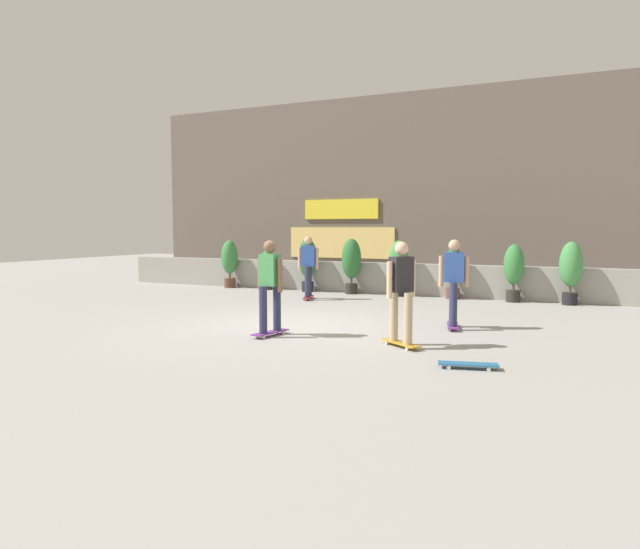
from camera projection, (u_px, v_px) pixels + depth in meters
ground_plane at (289, 326)px, 10.73m from camera, size 48.00×48.00×0.00m
planter_wall at (382, 278)px, 16.16m from camera, size 18.00×0.40×0.90m
building_backdrop at (416, 191)px, 19.57m from camera, size 20.00×2.08×6.50m
potted_plant_0 at (230, 260)px, 17.72m from camera, size 0.53×0.53×1.53m
potted_plant_1 at (267, 268)px, 17.19m from camera, size 0.38×0.38×1.23m
potted_plant_2 at (308, 260)px, 16.60m from camera, size 0.57×0.57×1.61m
potted_plant_3 at (351, 261)px, 16.02m from camera, size 0.57×0.57×1.61m
potted_plant_4 at (399, 264)px, 15.45m from camera, size 0.55×0.55×1.57m
potted_plant_5 at (453, 269)px, 14.85m from camera, size 0.47×0.47×1.41m
potted_plant_6 at (514, 268)px, 14.22m from camera, size 0.51×0.51×1.50m
potted_plant_7 at (571, 268)px, 13.67m from camera, size 0.55×0.55×1.58m
skater_far_left at (308, 265)px, 14.73m from camera, size 0.54×0.82×1.70m
skater_far_right at (270, 283)px, 9.67m from camera, size 0.55×0.82×1.70m
skater_foreground at (454, 279)px, 10.39m from camera, size 0.55×0.82×1.70m
skater_by_wall_right at (401, 289)px, 8.76m from camera, size 0.77×0.63×1.70m
skateboard_near_camera at (468, 364)px, 7.46m from camera, size 0.82×0.38×0.08m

